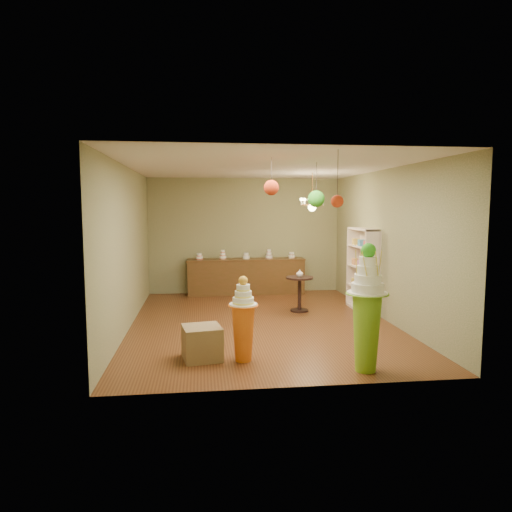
{
  "coord_description": "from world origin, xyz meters",
  "views": [
    {
      "loc": [
        -1.16,
        -8.68,
        2.26
      ],
      "look_at": [
        -0.1,
        0.0,
        1.31
      ],
      "focal_mm": 32.0,
      "sensor_mm": 36.0,
      "label": 1
    }
  ],
  "objects": [
    {
      "name": "ceiling",
      "position": [
        0.0,
        0.0,
        3.0
      ],
      "size": [
        6.5,
        6.5,
        0.0
      ],
      "primitive_type": "plane",
      "rotation": [
        3.14,
        0.0,
        0.0
      ],
      "color": "silver",
      "rests_on": "ground"
    },
    {
      "name": "floor",
      "position": [
        0.0,
        0.0,
        0.0
      ],
      "size": [
        6.5,
        6.5,
        0.0
      ],
      "primitive_type": "plane",
      "color": "#593018",
      "rests_on": "ground"
    },
    {
      "name": "pom_red_right",
      "position": [
        0.63,
        -2.84,
        2.33
      ],
      "size": [
        0.17,
        0.17,
        0.75
      ],
      "color": "#392E29",
      "rests_on": "ceiling"
    },
    {
      "name": "round_table",
      "position": [
        0.95,
        0.86,
        0.49
      ],
      "size": [
        0.7,
        0.7,
        0.75
      ],
      "rotation": [
        0.0,
        0.0,
        -0.21
      ],
      "color": "black",
      "rests_on": "floor"
    },
    {
      "name": "sideboard",
      "position": [
        0.0,
        2.97,
        0.48
      ],
      "size": [
        3.04,
        0.54,
        1.16
      ],
      "color": "#53361A",
      "rests_on": "floor"
    },
    {
      "name": "wall_back",
      "position": [
        0.0,
        3.25,
        1.5
      ],
      "size": [
        5.0,
        0.04,
        3.0
      ],
      "primitive_type": "cube",
      "color": "gray",
      "rests_on": "ground"
    },
    {
      "name": "pedestal_orange",
      "position": [
        -0.55,
        -2.18,
        0.53
      ],
      "size": [
        0.52,
        0.52,
        1.26
      ],
      "rotation": [
        0.0,
        0.0,
        -0.34
      ],
      "color": "orange",
      "rests_on": "floor"
    },
    {
      "name": "burlap_riser",
      "position": [
        -1.16,
        -2.04,
        0.25
      ],
      "size": [
        0.63,
        0.63,
        0.5
      ],
      "primitive_type": "cube",
      "rotation": [
        0.0,
        0.0,
        0.17
      ],
      "color": "olive",
      "rests_on": "floor"
    },
    {
      "name": "pedestal_green",
      "position": [
        1.08,
        -2.8,
        0.77
      ],
      "size": [
        0.68,
        0.68,
        1.77
      ],
      "rotation": [
        0.0,
        0.0,
        0.31
      ],
      "color": "#7DBE29",
      "rests_on": "floor"
    },
    {
      "name": "shelving_unit",
      "position": [
        2.34,
        0.8,
        0.9
      ],
      "size": [
        0.33,
        1.2,
        1.8
      ],
      "color": "silver",
      "rests_on": "floor"
    },
    {
      "name": "vase",
      "position": [
        0.95,
        0.86,
        0.84
      ],
      "size": [
        0.19,
        0.19,
        0.16
      ],
      "primitive_type": "imported",
      "rotation": [
        0.0,
        0.0,
        0.21
      ],
      "color": "silver",
      "rests_on": "round_table"
    },
    {
      "name": "wall_front",
      "position": [
        0.0,
        -3.25,
        1.5
      ],
      "size": [
        5.0,
        0.04,
        3.0
      ],
      "primitive_type": "cube",
      "color": "gray",
      "rests_on": "ground"
    },
    {
      "name": "pom_red_left",
      "position": [
        -0.09,
        -1.82,
        2.55
      ],
      "size": [
        0.23,
        0.23,
        0.57
      ],
      "color": "#392E29",
      "rests_on": "ceiling"
    },
    {
      "name": "chandelier",
      "position": [
        1.29,
        1.17,
        2.3
      ],
      "size": [
        0.58,
        0.58,
        0.85
      ],
      "rotation": [
        0.0,
        0.0,
        0.02
      ],
      "color": "#CB8D47",
      "rests_on": "ceiling"
    },
    {
      "name": "wall_left",
      "position": [
        -2.5,
        0.0,
        1.5
      ],
      "size": [
        0.04,
        6.5,
        3.0
      ],
      "primitive_type": "cube",
      "color": "gray",
      "rests_on": "ground"
    },
    {
      "name": "pom_green_mid",
      "position": [
        0.78,
        -1.13,
        2.39
      ],
      "size": [
        0.28,
        0.28,
        0.75
      ],
      "color": "#392E29",
      "rests_on": "ceiling"
    },
    {
      "name": "wall_right",
      "position": [
        2.5,
        0.0,
        1.5
      ],
      "size": [
        0.04,
        6.5,
        3.0
      ],
      "primitive_type": "cube",
      "color": "gray",
      "rests_on": "ground"
    }
  ]
}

